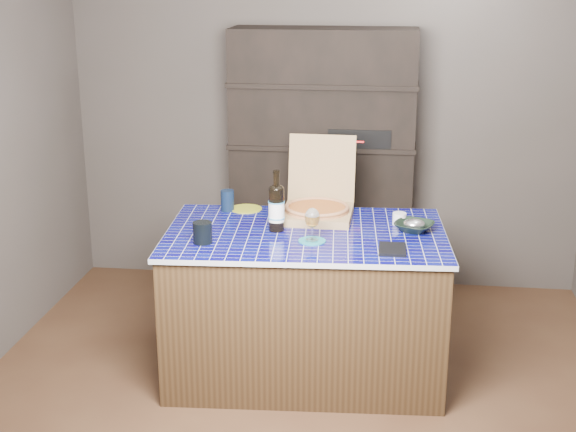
# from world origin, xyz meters

# --- Properties ---
(room) EXTENTS (3.50, 3.50, 3.50)m
(room) POSITION_xyz_m (0.00, 0.00, 1.25)
(room) COLOR brown
(room) RESTS_ON ground
(shelving_unit) EXTENTS (1.20, 0.41, 1.80)m
(shelving_unit) POSITION_xyz_m (0.00, 1.53, 0.90)
(shelving_unit) COLOR black
(shelving_unit) RESTS_ON floor
(kitchen_island) EXTENTS (1.55, 1.04, 0.82)m
(kitchen_island) POSITION_xyz_m (0.01, 0.35, 0.41)
(kitchen_island) COLOR #402C19
(kitchen_island) RESTS_ON floor
(pizza_box) EXTENTS (0.40, 0.48, 0.42)m
(pizza_box) POSITION_xyz_m (0.05, 0.63, 0.88)
(pizza_box) COLOR tan
(pizza_box) RESTS_ON kitchen_island
(mead_bottle) EXTENTS (0.09, 0.09, 0.33)m
(mead_bottle) POSITION_xyz_m (-0.14, 0.35, 0.95)
(mead_bottle) COLOR black
(mead_bottle) RESTS_ON kitchen_island
(teal_trivet) EXTENTS (0.14, 0.14, 0.01)m
(teal_trivet) POSITION_xyz_m (0.06, 0.20, 0.82)
(teal_trivet) COLOR teal
(teal_trivet) RESTS_ON kitchen_island
(wine_glass) EXTENTS (0.08, 0.08, 0.17)m
(wine_glass) POSITION_xyz_m (0.06, 0.20, 0.94)
(wine_glass) COLOR white
(wine_glass) RESTS_ON teal_trivet
(tumbler) EXTENTS (0.10, 0.10, 0.11)m
(tumbler) POSITION_xyz_m (-0.49, 0.11, 0.87)
(tumbler) COLOR black
(tumbler) RESTS_ON kitchen_island
(dvd_case) EXTENTS (0.13, 0.19, 0.01)m
(dvd_case) POSITION_xyz_m (0.47, 0.11, 0.82)
(dvd_case) COLOR black
(dvd_case) RESTS_ON kitchen_island
(bowl) EXTENTS (0.26, 0.26, 0.05)m
(bowl) POSITION_xyz_m (0.59, 0.44, 0.84)
(bowl) COLOR black
(bowl) RESTS_ON kitchen_island
(foil_contents) EXTENTS (0.12, 0.10, 0.05)m
(foil_contents) POSITION_xyz_m (0.59, 0.44, 0.86)
(foil_contents) COLOR silver
(foil_contents) RESTS_ON bowl
(white_jar) EXTENTS (0.08, 0.08, 0.06)m
(white_jar) POSITION_xyz_m (0.51, 0.55, 0.85)
(white_jar) COLOR white
(white_jar) RESTS_ON kitchen_island
(navy_cup) EXTENTS (0.08, 0.08, 0.12)m
(navy_cup) POSITION_xyz_m (-0.48, 0.68, 0.88)
(navy_cup) COLOR black
(navy_cup) RESTS_ON kitchen_island
(green_trivet) EXTENTS (0.19, 0.19, 0.01)m
(green_trivet) POSITION_xyz_m (-0.38, 0.72, 0.82)
(green_trivet) COLOR #9BA423
(green_trivet) RESTS_ON kitchen_island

